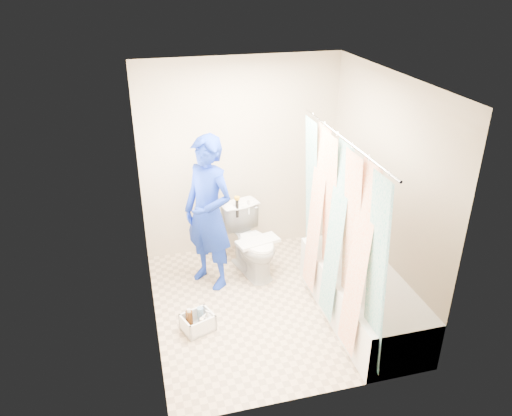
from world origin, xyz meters
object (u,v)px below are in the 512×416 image
object	(u,v)px
bathtub	(362,295)
plumber	(208,214)
cleaning_caddy	(199,323)
toilet	(252,242)

from	to	relation	value
bathtub	plumber	xyz separation A→B (m)	(-1.37, 1.02, 0.60)
plumber	cleaning_caddy	size ratio (longest dim) A/B	4.79
toilet	cleaning_caddy	world-z (taller)	toilet
bathtub	plumber	world-z (taller)	plumber
plumber	cleaning_caddy	world-z (taller)	plumber
bathtub	cleaning_caddy	size ratio (longest dim) A/B	4.81
plumber	cleaning_caddy	bearing A→B (deg)	-56.01
bathtub	toilet	size ratio (longest dim) A/B	2.21
toilet	bathtub	bearing A→B (deg)	-65.98
toilet	plumber	world-z (taller)	plumber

